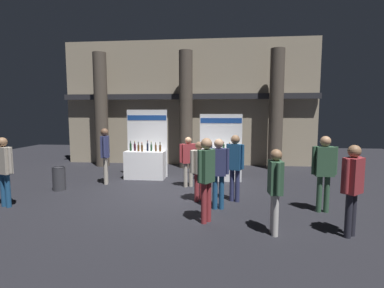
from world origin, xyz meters
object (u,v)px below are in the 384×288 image
visitor_8 (218,168)px  visitor_5 (353,182)px  exhibitor_booth_1 (221,163)px  visitor_0 (4,166)px  trash_bin (59,179)px  visitor_1 (324,166)px  visitor_6 (275,185)px  visitor_4 (235,163)px  exhibitor_booth_0 (146,161)px  visitor_9 (199,166)px  visitor_7 (105,151)px  visitor_2 (188,158)px  visitor_3 (206,173)px

visitor_8 → visitor_5: bearing=147.5°
exhibitor_booth_1 → visitor_0: 6.44m
trash_bin → visitor_1: visitor_1 is taller
visitor_1 → visitor_6: 1.99m
exhibitor_booth_1 → visitor_4: size_ratio=1.30×
visitor_1 → visitor_4: bearing=163.2°
trash_bin → visitor_6: (5.95, -2.64, 0.62)m
exhibitor_booth_0 → visitor_6: bearing=-50.3°
visitor_1 → visitor_9: (-2.99, 0.57, -0.14)m
visitor_1 → visitor_8: 2.47m
trash_bin → visitor_0: bearing=-105.4°
trash_bin → visitor_9: 4.42m
visitor_0 → visitor_4: (5.72, 1.06, -0.00)m
exhibitor_booth_0 → visitor_5: (5.17, -4.46, 0.45)m
visitor_4 → visitor_7: size_ratio=0.96×
visitor_7 → visitor_9: bearing=48.8°
visitor_1 → visitor_2: size_ratio=1.14×
visitor_3 → visitor_6: visitor_3 is taller
visitor_2 → visitor_3: (0.74, -2.97, 0.15)m
trash_bin → visitor_0: size_ratio=0.41×
visitor_9 → visitor_5: bearing=-81.4°
visitor_7 → exhibitor_booth_1: bearing=89.9°
trash_bin → visitor_7: (1.10, 0.91, 0.75)m
visitor_0 → visitor_4: visitor_4 is taller
trash_bin → visitor_3: 5.13m
visitor_4 → visitor_5: 2.90m
visitor_5 → visitor_7: size_ratio=0.95×
exhibitor_booth_0 → trash_bin: exhibitor_booth_0 is taller
exhibitor_booth_1 → visitor_1: size_ratio=1.27×
visitor_0 → visitor_6: 6.47m
visitor_2 → visitor_9: visitor_9 is taller
exhibitor_booth_0 → visitor_6: exhibitor_booth_0 is taller
exhibitor_booth_0 → visitor_5: exhibitor_booth_0 is taller
trash_bin → visitor_9: (4.33, -0.63, 0.60)m
trash_bin → visitor_8: 5.05m
exhibitor_booth_0 → visitor_3: bearing=-59.1°
exhibitor_booth_0 → visitor_9: (2.14, -2.51, 0.35)m
visitor_5 → visitor_4: bearing=94.2°
visitor_0 → visitor_2: (4.31, 2.46, -0.11)m
visitor_1 → visitor_6: visitor_1 is taller
visitor_0 → visitor_4: bearing=-150.7°
visitor_3 → visitor_6: size_ratio=1.09×
exhibitor_booth_1 → visitor_6: exhibitor_booth_1 is taller
visitor_1 → visitor_9: visitor_1 is taller
visitor_7 → visitor_9: 3.58m
visitor_0 → visitor_7: size_ratio=0.95×
visitor_0 → visitor_2: bearing=-131.5°
visitor_2 → visitor_8: visitor_8 is taller
exhibitor_booth_0 → visitor_0: 4.41m
visitor_3 → visitor_7: 4.64m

